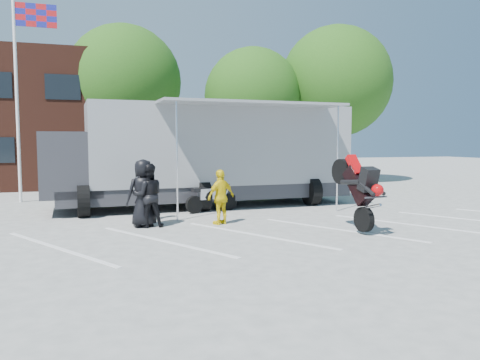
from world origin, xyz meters
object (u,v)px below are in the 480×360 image
transporter_truck (209,206)px  stunt_bike_rider (346,229)px  parked_motorcycle (212,212)px  spectator_leather_c (148,195)px  flagpole (23,73)px  tree_left (124,82)px  spectator_hivis (221,197)px  spectator_leather_b (144,193)px  tree_right (336,82)px  spectator_leather_a (143,193)px  tree_mid (253,96)px

transporter_truck → stunt_bike_rider: size_ratio=5.34×
parked_motorcycle → spectator_leather_c: spectator_leather_c is taller
flagpole → stunt_bike_rider: flagpole is taller
tree_left → spectator_hivis: (1.75, -13.20, -4.77)m
flagpole → spectator_leather_b: size_ratio=4.62×
spectator_leather_b → spectator_leather_c: spectator_leather_c is taller
transporter_truck → stunt_bike_rider: transporter_truck is taller
transporter_truck → spectator_leather_c: transporter_truck is taller
tree_right → spectator_leather_a: bearing=-137.4°
spectator_leather_a → tree_mid: bearing=-132.9°
stunt_bike_rider → spectator_leather_b: 6.03m
spectator_hivis → tree_mid: bearing=-138.2°
tree_left → transporter_truck: bearing=-76.0°
spectator_leather_c → spectator_hivis: (2.07, -0.19, -0.10)m
parked_motorcycle → spectator_leather_c: (-2.41, -2.22, 0.90)m
parked_motorcycle → spectator_leather_b: bearing=98.9°
tree_left → spectator_leather_b: (-0.31, -11.93, -4.70)m
parked_motorcycle → spectator_leather_a: spectator_leather_a is taller
transporter_truck → spectator_leather_a: 4.63m
tree_right → transporter_truck: size_ratio=0.78×
transporter_truck → spectator_leather_b: transporter_truck is taller
tree_left → spectator_hivis: size_ratio=5.40×
tree_left → tree_right: bearing=-7.1°
spectator_leather_a → spectator_leather_b: size_ratio=1.11×
tree_left → spectator_leather_c: tree_left is taller
tree_left → spectator_leather_c: 13.82m
spectator_leather_c → flagpole: bearing=-60.3°
tree_right → parked_motorcycle: bearing=-136.8°
tree_right → spectator_hivis: tree_right is taller
tree_left → tree_right: tree_right is taller
parked_motorcycle → spectator_hivis: (-0.35, -2.41, 0.80)m
tree_left → stunt_bike_rider: tree_left is taller
tree_left → parked_motorcycle: 12.32m
transporter_truck → tree_mid: bearing=58.3°
tree_right → stunt_bike_rider: tree_right is taller
parked_motorcycle → tree_left: bearing=-5.5°
tree_left → stunt_bike_rider: size_ratio=3.95×
parked_motorcycle → stunt_bike_rider: size_ratio=0.92×
parked_motorcycle → spectator_leather_c: size_ratio=1.12×
tree_right → stunt_bike_rider: 16.41m
tree_left → spectator_leather_b: 12.83m
tree_left → spectator_leather_b: tree_left is taller
tree_right → tree_mid: bearing=174.3°
flagpole → tree_mid: 12.31m
flagpole → tree_right: tree_right is taller
flagpole → parked_motorcycle: 9.42m
stunt_bike_rider → flagpole: bearing=128.7°
tree_left → tree_right: 12.10m
parked_motorcycle → spectator_leather_a: size_ratio=1.05×
transporter_truck → spectator_leather_a: size_ratio=6.11×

